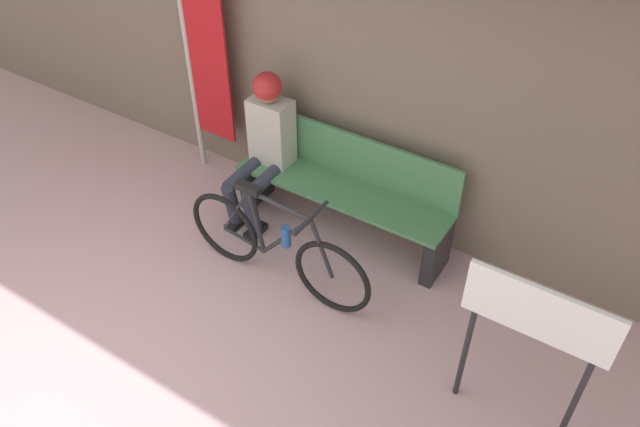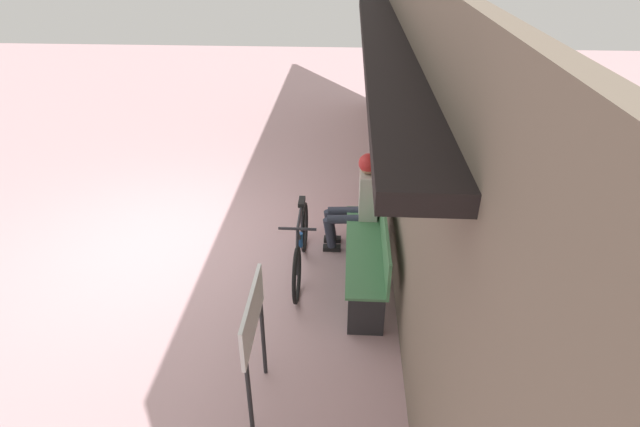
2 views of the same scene
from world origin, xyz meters
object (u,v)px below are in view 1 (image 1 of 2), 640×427
(bicycle, at_px, (276,248))
(signboard, at_px, (535,327))
(person_seated, at_px, (264,139))
(park_bench_near, at_px, (345,191))
(banner_pole, at_px, (203,64))

(bicycle, distance_m, signboard, 1.95)
(bicycle, relative_size, signboard, 1.37)
(bicycle, relative_size, person_seated, 1.25)
(person_seated, bearing_deg, bicycle, -49.37)
(park_bench_near, xyz_separation_m, bicycle, (-0.12, -0.78, -0.07))
(bicycle, distance_m, banner_pole, 1.76)
(person_seated, xyz_separation_m, signboard, (2.44, -0.85, 0.14))
(bicycle, xyz_separation_m, signboard, (1.87, -0.19, 0.52))
(park_bench_near, xyz_separation_m, person_seated, (-0.69, -0.12, 0.31))
(park_bench_near, relative_size, bicycle, 1.13)
(banner_pole, distance_m, signboard, 3.38)
(banner_pole, height_order, signboard, banner_pole)
(banner_pole, relative_size, signboard, 1.62)
(person_seated, distance_m, signboard, 2.59)
(park_bench_near, relative_size, person_seated, 1.42)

